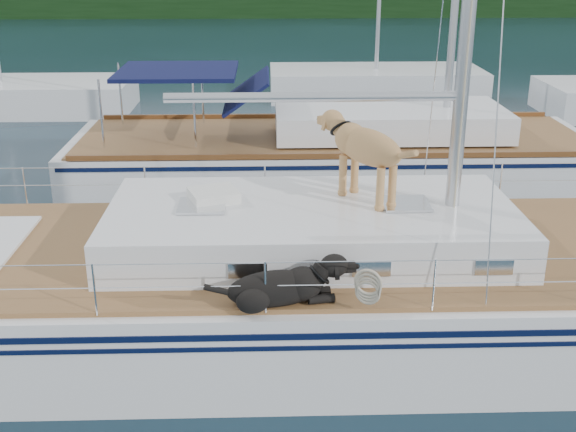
{
  "coord_description": "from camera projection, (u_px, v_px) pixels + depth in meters",
  "views": [
    {
      "loc": [
        0.23,
        -8.63,
        4.95
      ],
      "look_at": [
        0.5,
        0.2,
        1.6
      ],
      "focal_mm": 45.0,
      "sensor_mm": 36.0,
      "label": 1
    }
  ],
  "objects": [
    {
      "name": "shore_bank",
      "position": [
        262.0,
        7.0,
        52.78
      ],
      "size": [
        92.0,
        1.0,
        1.2
      ],
      "primitive_type": "cube",
      "color": "#595147",
      "rests_on": "ground"
    },
    {
      "name": "bg_boat_center",
      "position": [
        376.0,
        83.0,
        24.73
      ],
      "size": [
        7.2,
        3.0,
        11.65
      ],
      "color": "white",
      "rests_on": "ground"
    },
    {
      "name": "ground",
      "position": [
        252.0,
        331.0,
        9.81
      ],
      "size": [
        120.0,
        120.0,
        0.0
      ],
      "primitive_type": "plane",
      "color": "black",
      "rests_on": "ground"
    },
    {
      "name": "main_sailboat",
      "position": [
        259.0,
        286.0,
        9.57
      ],
      "size": [
        12.0,
        3.93,
        14.01
      ],
      "color": "white",
      "rests_on": "ground"
    },
    {
      "name": "neighbor_sailboat",
      "position": [
        337.0,
        158.0,
        15.48
      ],
      "size": [
        11.0,
        3.5,
        13.3
      ],
      "color": "white",
      "rests_on": "ground"
    },
    {
      "name": "bg_boat_west",
      "position": [
        3.0,
        97.0,
        22.51
      ],
      "size": [
        8.0,
        3.0,
        11.65
      ],
      "color": "white",
      "rests_on": "ground"
    }
  ]
}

